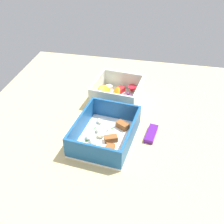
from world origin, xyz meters
The scene contains 4 objects.
table_surface centered at (0.00, 0.00, 1.00)cm, with size 80.00×80.00×2.00cm, color tan.
pasta_container centered at (8.58, -1.13, 3.90)cm, with size 20.16×16.24×6.00cm.
fruit_bowl centered at (-10.91, -1.38, 4.24)cm, with size 15.24×15.37×6.43cm.
candy_bar centered at (4.28, 10.60, 2.60)cm, with size 7.00×2.40×1.20cm, color #51197A.
Camera 1 is at (60.74, 11.63, 50.66)cm, focal length 44.31 mm.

